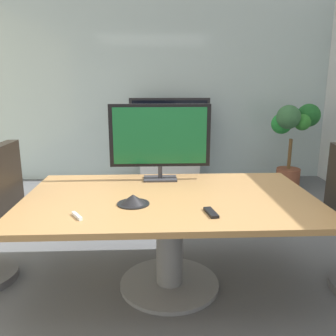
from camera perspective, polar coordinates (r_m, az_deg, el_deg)
name	(u,v)px	position (r m, az deg, el deg)	size (l,w,h in m)	color
ground_plane	(162,292)	(2.78, -0.91, -19.58)	(7.60, 7.60, 0.00)	#515459
wall_back_glass_partition	(156,90)	(5.62, -1.99, 12.65)	(5.51, 0.10, 2.85)	#9EB2B7
conference_table	(170,217)	(2.61, 0.25, -8.04)	(2.10, 1.27, 0.72)	olive
tv_monitor	(160,138)	(2.92, -1.29, 4.97)	(0.84, 0.18, 0.64)	#333338
wall_display_unit	(170,155)	(5.38, 0.26, 2.09)	(1.20, 0.36, 1.31)	#B7BABC
potted_plant	(292,132)	(5.35, 19.61, 5.50)	(0.67, 0.66, 1.24)	brown
conference_phone	(133,200)	(2.39, -5.70, -5.20)	(0.22, 0.22, 0.07)	black
remote_control	(211,213)	(2.23, 7.02, -7.21)	(0.05, 0.17, 0.02)	black
whiteboard_marker	(77,216)	(2.23, -14.61, -7.56)	(0.13, 0.02, 0.02)	silver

